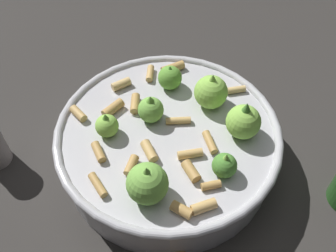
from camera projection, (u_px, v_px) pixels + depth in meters
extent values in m
plane|color=#2D2B28|center=(168.00, 158.00, 0.53)|extent=(2.40, 2.40, 0.00)
cylinder|color=#B7B7BC|center=(168.00, 145.00, 0.51)|extent=(0.28, 0.28, 0.06)
torus|color=#B7B7BC|center=(168.00, 131.00, 0.48)|extent=(0.29, 0.29, 0.01)
sphere|color=#609E38|center=(170.00, 78.00, 0.52)|extent=(0.03, 0.03, 0.03)
cone|color=#4C8933|center=(170.00, 69.00, 0.51)|extent=(0.01, 0.01, 0.01)
sphere|color=#4C8933|center=(226.00, 164.00, 0.43)|extent=(0.03, 0.03, 0.03)
cone|color=#8CC64C|center=(228.00, 156.00, 0.42)|extent=(0.01, 0.01, 0.01)
sphere|color=#8CC64C|center=(107.00, 126.00, 0.47)|extent=(0.03, 0.03, 0.03)
cone|color=#609E38|center=(105.00, 118.00, 0.46)|extent=(0.01, 0.01, 0.01)
sphere|color=#8CC64C|center=(211.00, 92.00, 0.50)|extent=(0.04, 0.04, 0.04)
cone|color=#8CC64C|center=(212.00, 80.00, 0.48)|extent=(0.02, 0.02, 0.02)
sphere|color=#75B247|center=(150.00, 110.00, 0.48)|extent=(0.03, 0.03, 0.03)
cone|color=#609E38|center=(149.00, 101.00, 0.47)|extent=(0.02, 0.02, 0.01)
sphere|color=#8CC64C|center=(243.00, 122.00, 0.47)|extent=(0.04, 0.04, 0.04)
cone|color=#4C8933|center=(246.00, 109.00, 0.45)|extent=(0.02, 0.02, 0.02)
sphere|color=#75B247|center=(147.00, 184.00, 0.41)|extent=(0.05, 0.05, 0.05)
cone|color=#75B247|center=(146.00, 172.00, 0.39)|extent=(0.02, 0.02, 0.02)
cylinder|color=tan|center=(182.00, 210.00, 0.41)|extent=(0.03, 0.02, 0.01)
cylinder|color=tan|center=(191.00, 171.00, 0.44)|extent=(0.03, 0.02, 0.01)
cylinder|color=tan|center=(173.00, 68.00, 0.55)|extent=(0.02, 0.04, 0.01)
cylinder|color=tan|center=(99.00, 152.00, 0.46)|extent=(0.03, 0.02, 0.01)
cylinder|color=tan|center=(78.00, 114.00, 0.50)|extent=(0.03, 0.01, 0.01)
cylinder|color=tan|center=(121.00, 84.00, 0.53)|extent=(0.02, 0.03, 0.01)
cylinder|color=tan|center=(97.00, 184.00, 0.43)|extent=(0.03, 0.02, 0.01)
cylinder|color=tan|center=(113.00, 108.00, 0.50)|extent=(0.01, 0.03, 0.01)
cylinder|color=tan|center=(149.00, 151.00, 0.46)|extent=(0.03, 0.02, 0.01)
cylinder|color=tan|center=(204.00, 207.00, 0.41)|extent=(0.02, 0.03, 0.01)
cylinder|color=tan|center=(180.00, 122.00, 0.49)|extent=(0.03, 0.03, 0.01)
cylinder|color=tan|center=(211.00, 185.00, 0.43)|extent=(0.02, 0.02, 0.01)
cylinder|color=tan|center=(190.00, 154.00, 0.45)|extent=(0.03, 0.03, 0.01)
cylinder|color=tan|center=(131.00, 165.00, 0.44)|extent=(0.02, 0.03, 0.01)
cylinder|color=tan|center=(150.00, 73.00, 0.55)|extent=(0.03, 0.03, 0.01)
cylinder|color=tan|center=(210.00, 142.00, 0.47)|extent=(0.03, 0.02, 0.01)
cylinder|color=tan|center=(136.00, 103.00, 0.51)|extent=(0.03, 0.03, 0.01)
cylinder|color=tan|center=(236.00, 90.00, 0.52)|extent=(0.02, 0.03, 0.01)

